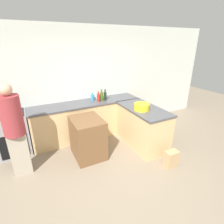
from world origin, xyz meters
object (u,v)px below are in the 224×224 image
Objects in this scene: person_by_range at (14,129)px; hot_sauce_bottle at (99,98)px; dish_soap_bottle at (93,97)px; vinegar_bottle_clear at (96,96)px; mixing_bowl at (142,107)px; paper_bag at (171,159)px; island_table at (88,138)px; olive_oil_bottle at (102,96)px; range_oven at (13,134)px; wine_bottle_dark at (105,96)px.

hot_sauce_bottle is at bearing 21.00° from person_by_range.
dish_soap_bottle is at bearing 117.82° from hot_sauce_bottle.
person_by_range reaches higher than vinegar_bottle_clear.
hot_sauce_bottle reaches higher than mixing_bowl.
paper_bag is at bearing -23.28° from person_by_range.
island_table reaches higher than paper_bag.
person_by_range is at bearing 174.29° from mixing_bowl.
dish_soap_bottle reaches higher than island_table.
vinegar_bottle_clear is (0.03, 0.24, -0.02)m from hot_sauce_bottle.
olive_oil_bottle is 1.56× the size of dish_soap_bottle.
paper_bag is (0.75, -1.84, -0.86)m from hot_sauce_bottle.
mixing_bowl is 1.67× the size of vinegar_bottle_clear.
range_oven is 1.62m from island_table.
paper_bag is (0.65, -1.87, -0.87)m from olive_oil_bottle.
wine_bottle_dark is at bearing 44.84° from island_table.
person_by_range is 2.95m from paper_bag.
vinegar_bottle_clear is at bearing 109.01° from paper_bag.
range_oven is 0.55× the size of person_by_range.
vinegar_bottle_clear is at bearing 126.54° from wine_bottle_dark.
olive_oil_bottle is 1.12× the size of hot_sauce_bottle.
person_by_range reaches higher than range_oven.
mixing_bowl is 2.49m from person_by_range.
paper_bag is (0.56, -1.86, -0.87)m from wine_bottle_dark.
island_table is at bearing 140.54° from paper_bag.
person_by_range reaches higher than olive_oil_bottle.
vinegar_bottle_clear is 0.60× the size of paper_bag.
mixing_bowl is at bearing -62.74° from olive_oil_bottle.
wine_bottle_dark is (2.17, -0.04, 0.57)m from range_oven.
island_table is at bearing -118.03° from dish_soap_bottle.
olive_oil_bottle is 0.24m from dish_soap_bottle.
wine_bottle_dark is (0.19, 0.02, 0.01)m from hot_sauce_bottle.
mixing_bowl is at bearing 99.00° from paper_bag.
olive_oil_bottle is at bearing -72.62° from vinegar_bottle_clear.
paper_bag is (0.14, -0.88, -0.83)m from mixing_bowl.
hot_sauce_bottle is at bearing -161.85° from olive_oil_bottle.
wine_bottle_dark is at bearing 7.33° from hot_sauce_bottle.
range_oven is 2.09m from vinegar_bottle_clear.
wine_bottle_dark is 0.83× the size of paper_bag.
wine_bottle_dark reaches higher than mixing_bowl.
mixing_bowl is at bearing -21.63° from range_oven.
paper_bag is (2.73, -1.90, -0.30)m from range_oven.
range_oven is at bearing -176.69° from dish_soap_bottle.
olive_oil_bottle is 0.84× the size of paper_bag.
olive_oil_bottle reaches higher than island_table.
wine_bottle_dark reaches higher than hot_sauce_bottle.
hot_sauce_bottle is 0.19m from wine_bottle_dark.
vinegar_bottle_clear reaches higher than range_oven.
vinegar_bottle_clear reaches higher than island_table.
mixing_bowl is (1.19, -0.22, 0.57)m from island_table.
hot_sauce_bottle is (0.09, -0.17, 0.03)m from dish_soap_bottle.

